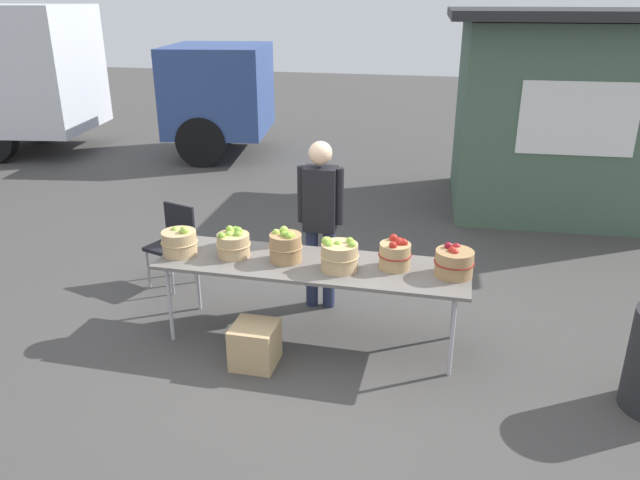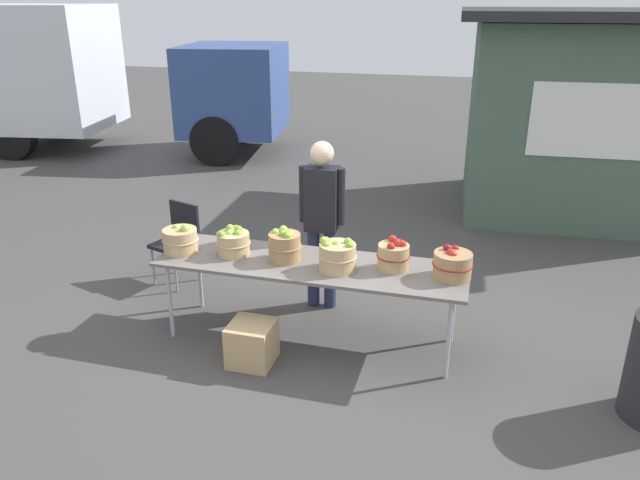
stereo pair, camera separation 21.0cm
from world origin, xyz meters
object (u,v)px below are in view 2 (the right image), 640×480
object	(u,v)px
box_truck	(53,73)
produce_crate	(252,343)
folding_chair	(179,237)
apple_basket_green_1	(233,242)
apple_basket_green_2	(285,246)
apple_basket_red_0	(394,255)
apple_basket_green_0	(181,240)
apple_basket_green_3	(337,256)
market_table	(311,267)
apple_basket_red_1	(452,264)
vendor_adult	(322,213)

from	to	relation	value
box_truck	produce_crate	distance (m)	9.22
box_truck	folding_chair	xyz separation A→B (m)	(5.24, -5.02, -0.98)
apple_basket_green_1	apple_basket_green_2	distance (m)	0.48
apple_basket_red_0	box_truck	size ratio (longest dim) A/B	0.04
folding_chair	apple_basket_green_0	bearing A→B (deg)	-41.85
apple_basket_green_3	apple_basket_red_0	bearing A→B (deg)	17.16
apple_basket_green_2	folding_chair	xyz separation A→B (m)	(-1.47, 0.81, -0.38)
market_table	folding_chair	xyz separation A→B (m)	(-1.71, 0.81, -0.21)
apple_basket_green_0	apple_basket_green_2	bearing A→B (deg)	4.30
apple_basket_green_0	folding_chair	bearing A→B (deg)	120.27
apple_basket_green_3	apple_basket_red_0	distance (m)	0.48
apple_basket_green_1	folding_chair	size ratio (longest dim) A/B	0.36
apple_basket_green_2	folding_chair	bearing A→B (deg)	151.31
apple_basket_green_0	apple_basket_red_1	distance (m)	2.40
apple_basket_green_1	apple_basket_red_0	size ratio (longest dim) A/B	1.08
market_table	apple_basket_green_2	world-z (taller)	apple_basket_green_2
apple_basket_green_0	produce_crate	bearing A→B (deg)	-27.78
apple_basket_green_1	apple_basket_green_0	bearing A→B (deg)	-171.95
box_truck	produce_crate	world-z (taller)	box_truck
apple_basket_green_0	box_truck	distance (m)	8.26
apple_basket_green_2	box_truck	size ratio (longest dim) A/B	0.04
apple_basket_green_2	apple_basket_green_3	size ratio (longest dim) A/B	0.91
box_truck	folding_chair	bearing A→B (deg)	-53.05
apple_basket_green_2	box_truck	distance (m)	8.91
market_table	apple_basket_green_0	xyz separation A→B (m)	(-1.20, -0.07, 0.15)
apple_basket_green_3	box_truck	distance (m)	9.33
folding_chair	apple_basket_red_0	bearing A→B (deg)	0.85
apple_basket_red_1	apple_basket_green_1	bearing A→B (deg)	-179.02
apple_basket_green_2	produce_crate	world-z (taller)	apple_basket_green_2
market_table	folding_chair	distance (m)	1.91
apple_basket_red_0	produce_crate	distance (m)	1.41
produce_crate	market_table	bearing A→B (deg)	53.33
apple_basket_green_1	box_truck	world-z (taller)	box_truck
apple_basket_green_0	apple_basket_green_2	xyz separation A→B (m)	(0.96, 0.07, 0.02)
apple_basket_green_3	apple_basket_red_1	size ratio (longest dim) A/B	0.99
market_table	vendor_adult	distance (m)	0.71
apple_basket_green_0	vendor_adult	distance (m)	1.34
market_table	produce_crate	size ratio (longest dim) A/B	7.40
apple_basket_red_1	vendor_adult	xyz separation A→B (m)	(-1.27, 0.62, 0.12)
market_table	apple_basket_green_0	distance (m)	1.21
apple_basket_red_1	produce_crate	size ratio (longest dim) A/B	0.91
market_table	apple_basket_green_3	bearing A→B (deg)	-15.36
apple_basket_green_1	box_truck	xyz separation A→B (m)	(-6.23, 5.83, 0.62)
apple_basket_green_0	box_truck	xyz separation A→B (m)	(-5.75, 5.90, 0.62)
apple_basket_green_3	vendor_adult	size ratio (longest dim) A/B	0.20
apple_basket_green_1	apple_basket_red_1	bearing A→B (deg)	0.98
apple_basket_red_1	produce_crate	bearing A→B (deg)	-161.15
apple_basket_green_2	apple_basket_red_0	distance (m)	0.95
apple_basket_green_0	box_truck	world-z (taller)	box_truck
apple_basket_red_1	box_truck	bearing A→B (deg)	144.54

